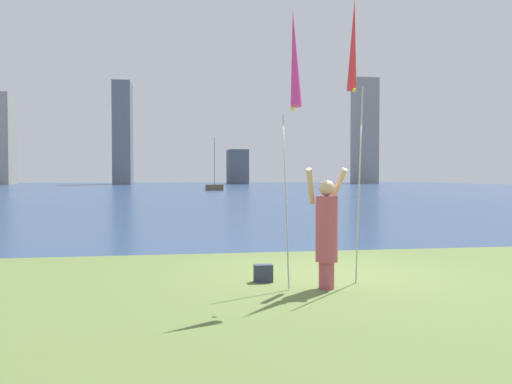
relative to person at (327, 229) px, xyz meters
The scene contains 9 objects.
ground 52.13m from the person, 89.62° to the left, with size 120.00×138.00×0.12m.
person is the anchor object (origin of this frame).
kite_flag_left 2.51m from the person, 150.83° to the right, with size 0.16×0.97×4.12m.
kite_flag_right 2.92m from the person, 40.59° to the left, with size 0.16×0.60×4.56m.
bag 1.32m from the person, 143.31° to the left, with size 0.30×0.17×0.28m.
sailboat_1 53.05m from the person, 87.21° to the left, with size 2.07×1.08×5.96m.
skyline_tower_1 97.12m from the person, 96.72° to the left, with size 3.31×7.73×19.21m.
skyline_tower_2 98.72m from the person, 83.67° to the left, with size 3.86×6.01×6.82m.
skyline_tower_3 107.73m from the person, 69.03° to the left, with size 4.87×4.13×22.18m.
Camera 1 is at (-2.68, -8.93, 1.73)m, focal length 37.25 mm.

